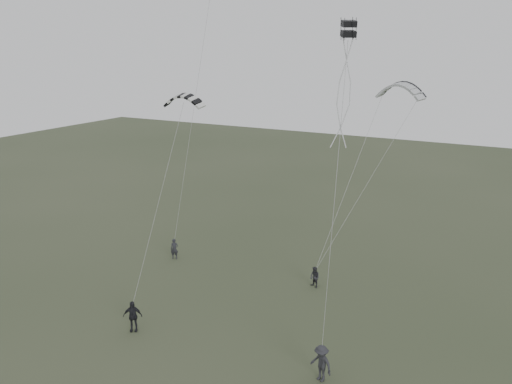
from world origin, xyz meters
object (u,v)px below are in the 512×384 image
at_px(flyer_center, 133,316).
at_px(flyer_far, 321,363).
at_px(kite_box, 349,29).
at_px(flyer_right, 315,277).
at_px(flyer_left, 174,249).
at_px(kite_striped, 184,96).
at_px(kite_pale_large, 401,84).

bearing_deg(flyer_center, flyer_far, -24.62).
bearing_deg(kite_box, flyer_right, 87.31).
height_order(flyer_right, kite_box, kite_box).
bearing_deg(flyer_far, flyer_right, 133.00).
relative_size(flyer_far, kite_box, 2.76).
xyz_separation_m(flyer_left, kite_striped, (3.59, -2.92, 12.34)).
bearing_deg(flyer_left, kite_striped, -63.79).
distance_m(flyer_left, kite_box, 23.15).
bearing_deg(kite_striped, kite_box, -17.08).
relative_size(flyer_far, kite_striped, 0.69).
height_order(flyer_right, flyer_far, flyer_far).
height_order(kite_pale_large, kite_striped, kite_pale_large).
relative_size(flyer_right, kite_pale_large, 0.41).
xyz_separation_m(flyer_center, kite_pale_large, (10.91, 16.75, 12.67)).
bearing_deg(flyer_right, flyer_center, -100.92).
bearing_deg(kite_box, flyer_center, 165.17).
height_order(flyer_left, flyer_right, flyer_left).
xyz_separation_m(flyer_right, flyer_center, (-7.46, -10.19, 0.20)).
bearing_deg(flyer_left, flyer_far, -54.15).
xyz_separation_m(flyer_left, flyer_center, (4.16, -9.65, 0.13)).
distance_m(flyer_right, kite_pale_large, 14.86).
distance_m(flyer_far, kite_box, 16.15).
bearing_deg(flyer_far, kite_box, 115.15).
height_order(flyer_far, kite_striped, kite_striped).
distance_m(flyer_center, kite_box, 19.79).
height_order(flyer_left, flyer_far, flyer_far).
bearing_deg(kite_striped, flyer_right, 22.50).
xyz_separation_m(flyer_right, flyer_far, (3.97, -9.38, 0.23)).
xyz_separation_m(flyer_far, kite_box, (-0.22, 2.49, 15.95)).
bearing_deg(flyer_far, kite_pale_large, 111.91).
bearing_deg(kite_box, kite_pale_large, 60.02).
bearing_deg(kite_pale_large, kite_box, -66.83).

